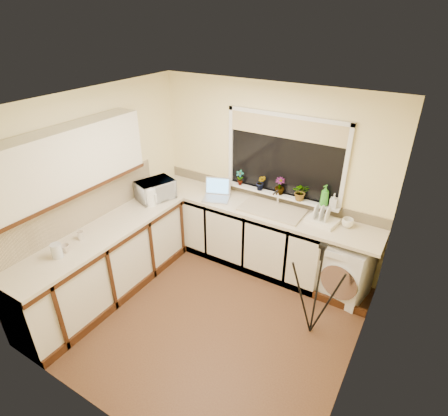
# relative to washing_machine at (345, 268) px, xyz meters

# --- Properties ---
(floor) EXTENTS (3.20, 3.20, 0.00)m
(floor) POSITION_rel_washing_machine_xyz_m (-1.23, -1.19, -0.39)
(floor) COLOR #543621
(floor) RESTS_ON ground
(ceiling) EXTENTS (3.20, 3.20, 0.00)m
(ceiling) POSITION_rel_washing_machine_xyz_m (-1.23, -1.19, 2.06)
(ceiling) COLOR white
(ceiling) RESTS_ON ground
(wall_back) EXTENTS (3.20, 0.00, 3.20)m
(wall_back) POSITION_rel_washing_machine_xyz_m (-1.23, 0.31, 0.83)
(wall_back) COLOR #FFECAA
(wall_back) RESTS_ON ground
(wall_front) EXTENTS (3.20, 0.00, 3.20)m
(wall_front) POSITION_rel_washing_machine_xyz_m (-1.23, -2.69, 0.83)
(wall_front) COLOR #FFECAA
(wall_front) RESTS_ON ground
(wall_left) EXTENTS (0.00, 3.00, 3.00)m
(wall_left) POSITION_rel_washing_machine_xyz_m (-2.83, -1.19, 0.83)
(wall_left) COLOR #FFECAA
(wall_left) RESTS_ON ground
(wall_right) EXTENTS (0.00, 3.00, 3.00)m
(wall_right) POSITION_rel_washing_machine_xyz_m (0.37, -1.19, 0.83)
(wall_right) COLOR #FFECAA
(wall_right) RESTS_ON ground
(base_cabinet_back) EXTENTS (2.55, 0.60, 0.86)m
(base_cabinet_back) POSITION_rel_washing_machine_xyz_m (-1.56, 0.01, 0.04)
(base_cabinet_back) COLOR silver
(base_cabinet_back) RESTS_ON floor
(base_cabinet_left) EXTENTS (0.54, 2.40, 0.86)m
(base_cabinet_left) POSITION_rel_washing_machine_xyz_m (-2.53, -1.49, 0.04)
(base_cabinet_left) COLOR silver
(base_cabinet_left) RESTS_ON floor
(worktop_back) EXTENTS (3.20, 0.60, 0.04)m
(worktop_back) POSITION_rel_washing_machine_xyz_m (-1.23, 0.01, 0.49)
(worktop_back) COLOR beige
(worktop_back) RESTS_ON base_cabinet_back
(worktop_left) EXTENTS (0.60, 2.40, 0.04)m
(worktop_left) POSITION_rel_washing_machine_xyz_m (-2.53, -1.49, 0.49)
(worktop_left) COLOR beige
(worktop_left) RESTS_ON base_cabinet_left
(upper_cabinet) EXTENTS (0.28, 1.90, 0.70)m
(upper_cabinet) POSITION_rel_washing_machine_xyz_m (-2.67, -1.64, 1.41)
(upper_cabinet) COLOR silver
(upper_cabinet) RESTS_ON wall_left
(splashback_left) EXTENTS (0.02, 2.40, 0.45)m
(splashback_left) POSITION_rel_washing_machine_xyz_m (-2.82, -1.49, 0.73)
(splashback_left) COLOR beige
(splashback_left) RESTS_ON wall_left
(splashback_back) EXTENTS (3.20, 0.02, 0.14)m
(splashback_back) POSITION_rel_washing_machine_xyz_m (-1.23, 0.30, 0.58)
(splashback_back) COLOR beige
(splashback_back) RESTS_ON wall_back
(window_glass) EXTENTS (1.50, 0.02, 1.00)m
(window_glass) POSITION_rel_washing_machine_xyz_m (-1.03, 0.29, 1.16)
(window_glass) COLOR black
(window_glass) RESTS_ON wall_back
(window_blind) EXTENTS (1.50, 0.02, 0.25)m
(window_blind) POSITION_rel_washing_machine_xyz_m (-1.03, 0.27, 1.53)
(window_blind) COLOR tan
(window_blind) RESTS_ON wall_back
(windowsill) EXTENTS (1.60, 0.14, 0.03)m
(windowsill) POSITION_rel_washing_machine_xyz_m (-1.03, 0.24, 0.64)
(windowsill) COLOR white
(windowsill) RESTS_ON wall_back
(sink) EXTENTS (0.82, 0.46, 0.03)m
(sink) POSITION_rel_washing_machine_xyz_m (-1.03, 0.01, 0.52)
(sink) COLOR tan
(sink) RESTS_ON worktop_back
(faucet) EXTENTS (0.03, 0.03, 0.24)m
(faucet) POSITION_rel_washing_machine_xyz_m (-1.03, 0.19, 0.63)
(faucet) COLOR silver
(faucet) RESTS_ON worktop_back
(washing_machine) EXTENTS (0.64, 0.62, 0.78)m
(washing_machine) POSITION_rel_washing_machine_xyz_m (0.00, 0.00, 0.00)
(washing_machine) COLOR silver
(washing_machine) RESTS_ON floor
(laptop) EXTENTS (0.44, 0.41, 0.26)m
(laptop) POSITION_rel_washing_machine_xyz_m (-1.84, -0.03, 0.58)
(laptop) COLOR #A1A1A8
(laptop) RESTS_ON worktop_back
(kettle) EXTENTS (0.18, 0.18, 0.23)m
(kettle) POSITION_rel_washing_machine_xyz_m (-2.49, -0.67, 0.63)
(kettle) COLOR white
(kettle) RESTS_ON worktop_left
(dish_rack) EXTENTS (0.40, 0.32, 0.05)m
(dish_rack) POSITION_rel_washing_machine_xyz_m (-0.38, 0.05, 0.54)
(dish_rack) COLOR white
(dish_rack) RESTS_ON worktop_back
(tripod) EXTENTS (0.75, 0.75, 1.18)m
(tripod) POSITION_rel_washing_machine_xyz_m (-0.12, -0.82, 0.20)
(tripod) COLOR black
(tripod) RESTS_ON floor
(glass_jug) EXTENTS (0.11, 0.11, 0.16)m
(glass_jug) POSITION_rel_washing_machine_xyz_m (-2.53, -2.08, 0.59)
(glass_jug) COLOR silver
(glass_jug) RESTS_ON worktop_left
(steel_jar) EXTENTS (0.07, 0.07, 0.10)m
(steel_jar) POSITION_rel_washing_machine_xyz_m (-2.61, -1.72, 0.56)
(steel_jar) COLOR silver
(steel_jar) RESTS_ON worktop_left
(microwave) EXTENTS (0.47, 0.57, 0.27)m
(microwave) POSITION_rel_washing_machine_xyz_m (-2.53, -0.50, 0.64)
(microwave) COLOR white
(microwave) RESTS_ON worktop_left
(plant_a) EXTENTS (0.12, 0.09, 0.21)m
(plant_a) POSITION_rel_washing_machine_xyz_m (-1.62, 0.20, 0.77)
(plant_a) COLOR #999999
(plant_a) RESTS_ON windowsill
(plant_b) EXTENTS (0.14, 0.12, 0.22)m
(plant_b) POSITION_rel_washing_machine_xyz_m (-1.30, 0.20, 0.77)
(plant_b) COLOR #999999
(plant_b) RESTS_ON windowsill
(plant_c) EXTENTS (0.17, 0.17, 0.23)m
(plant_c) POSITION_rel_washing_machine_xyz_m (-1.03, 0.22, 0.77)
(plant_c) COLOR #999999
(plant_c) RESTS_ON windowsill
(plant_d) EXTENTS (0.26, 0.25, 0.23)m
(plant_d) POSITION_rel_washing_machine_xyz_m (-0.74, 0.20, 0.77)
(plant_d) COLOR #999999
(plant_d) RESTS_ON windowsill
(soap_bottle_green) EXTENTS (0.13, 0.13, 0.27)m
(soap_bottle_green) POSITION_rel_washing_machine_xyz_m (-0.44, 0.22, 0.80)
(soap_bottle_green) COLOR green
(soap_bottle_green) RESTS_ON windowsill
(soap_bottle_clear) EXTENTS (0.09, 0.09, 0.18)m
(soap_bottle_clear) POSITION_rel_washing_machine_xyz_m (-0.32, 0.22, 0.75)
(soap_bottle_clear) COLOR #999999
(soap_bottle_clear) RESTS_ON windowsill
(cup_back) EXTENTS (0.18, 0.18, 0.11)m
(cup_back) POSITION_rel_washing_machine_xyz_m (-0.09, 0.11, 0.56)
(cup_back) COLOR white
(cup_back) RESTS_ON worktop_back
(cup_left) EXTENTS (0.11, 0.11, 0.09)m
(cup_left) POSITION_rel_washing_machine_xyz_m (-2.54, -1.98, 0.55)
(cup_left) COLOR beige
(cup_left) RESTS_ON worktop_left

